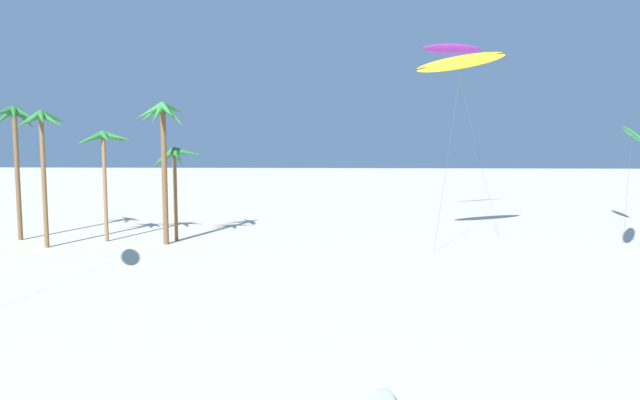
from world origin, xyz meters
name	(u,v)px	position (x,y,z in m)	size (l,w,h in m)	color
palm_tree_0	(15,130)	(-25.25, 50.26, 8.70)	(3.97, 4.01, 10.63)	brown
palm_tree_1	(42,132)	(-21.62, 47.16, 8.56)	(3.71, 3.85, 10.14)	brown
palm_tree_2	(104,146)	(-18.11, 49.88, 7.50)	(4.46, 4.09, 8.67)	olive
palm_tree_3	(174,162)	(-12.77, 50.38, 6.19)	(4.12, 3.95, 7.38)	brown
palm_tree_4	(163,129)	(-13.19, 48.86, 8.75)	(3.82, 4.15, 10.81)	brown
flying_kite_0	(453,49)	(10.53, 61.72, 16.18)	(6.26, 10.60, 16.82)	purple
flying_kite_1	(632,134)	(25.78, 58.26, 8.37)	(4.79, 10.65, 9.45)	green
flying_kite_4	(462,62)	(8.93, 48.56, 13.60)	(7.31, 4.03, 14.89)	yellow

